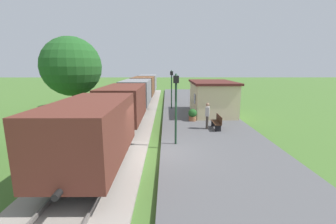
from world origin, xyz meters
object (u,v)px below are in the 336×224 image
bench_down_platform (197,100)px  person_waiting (207,115)px  station_hut (212,97)px  lamp_post_near (176,96)px  lamp_post_far (172,82)px  freight_train (136,94)px  bench_near_hut (217,122)px  tree_trackside_far (71,67)px  potted_planter (193,115)px  tree_field_left (82,69)px

bench_down_platform → person_waiting: (-0.65, -9.78, 0.46)m
person_waiting → station_hut: bearing=-88.5°
lamp_post_near → lamp_post_far: size_ratio=1.00×
freight_train → bench_near_hut: freight_train is taller
tree_trackside_far → lamp_post_far: bearing=27.5°
station_hut → bench_near_hut: size_ratio=3.87×
lamp_post_near → tree_trackside_far: (-7.76, 6.31, 1.45)m
potted_planter → tree_trackside_far: 9.94m
freight_train → person_waiting: bearing=-52.6°
station_hut → lamp_post_far: bearing=145.4°
freight_train → lamp_post_near: size_ratio=8.81×
bench_near_hut → lamp_post_far: 8.23m
station_hut → bench_down_platform: 4.89m
person_waiting → tree_field_left: (-11.54, 9.91, 2.77)m
bench_down_platform → lamp_post_near: bearing=-102.5°
potted_planter → tree_field_left: 13.68m
person_waiting → potted_planter: person_waiting is taller
freight_train → bench_near_hut: (6.19, -7.31, -0.96)m
bench_near_hut → tree_field_left: 16.08m
bench_down_platform → lamp_post_far: size_ratio=0.41×
freight_train → tree_trackside_far: tree_trackside_far is taller
person_waiting → lamp_post_far: lamp_post_far is taller
person_waiting → potted_planter: size_ratio=1.87×
person_waiting → lamp_post_near: 4.01m
potted_planter → lamp_post_far: bearing=105.8°
freight_train → station_hut: 7.16m
bench_near_hut → tree_trackside_far: size_ratio=0.23×
bench_down_platform → person_waiting: size_ratio=0.88×
bench_near_hut → lamp_post_far: (-2.82, 7.44, 2.08)m
person_waiting → tree_field_left: 15.46m
bench_down_platform → potted_planter: 7.69m
lamp_post_far → tree_trackside_far: size_ratio=0.57×
bench_near_hut → lamp_post_far: lamp_post_far is taller
bench_near_hut → lamp_post_near: 4.55m
person_waiting → freight_train: bearing=-37.0°
station_hut → lamp_post_near: bearing=-113.2°
freight_train → tree_field_left: size_ratio=5.52×
freight_train → bench_down_platform: freight_train is taller
tree_trackside_far → tree_field_left: bearing=103.8°
tree_field_left → person_waiting: bearing=-40.7°
bench_near_hut → potted_planter: 2.64m
person_waiting → tree_trackside_far: 10.92m
bench_near_hut → person_waiting: size_ratio=0.88×
station_hut → lamp_post_near: size_ratio=1.57×
potted_planter → freight_train: bearing=133.8°
bench_near_hut → tree_trackside_far: 11.66m
lamp_post_far → potted_planter: bearing=-74.2°
bench_down_platform → potted_planter: potted_planter is taller
freight_train → person_waiting: (5.54, -7.25, -0.49)m
bench_near_hut → bench_down_platform: (0.00, 9.84, 0.00)m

